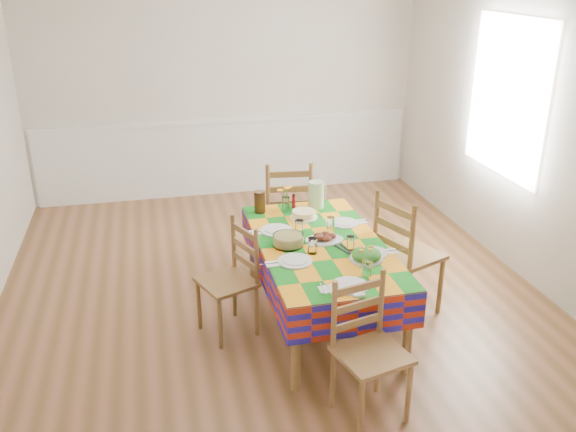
# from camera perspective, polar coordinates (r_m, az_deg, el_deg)

# --- Properties ---
(room) EXTENTS (4.58, 5.08, 2.78)m
(room) POSITION_cam_1_polar(r_m,az_deg,el_deg) (4.78, -1.85, 7.36)
(room) COLOR brown
(room) RESTS_ON ground
(wainscot) EXTENTS (4.41, 0.06, 0.92)m
(wainscot) POSITION_cam_1_polar(r_m,az_deg,el_deg) (7.38, -5.62, 5.78)
(wainscot) COLOR white
(wainscot) RESTS_ON room
(window_right) EXTENTS (0.00, 1.40, 1.40)m
(window_right) POSITION_cam_1_polar(r_m,az_deg,el_deg) (5.86, 19.79, 10.40)
(window_right) COLOR white
(window_right) RESTS_ON room
(dining_table) EXTENTS (0.92, 1.72, 0.67)m
(dining_table) POSITION_cam_1_polar(r_m,az_deg,el_deg) (4.60, 3.09, -3.34)
(dining_table) COLOR brown
(dining_table) RESTS_ON room
(setting_near_head) EXTENTS (0.40, 0.26, 0.12)m
(setting_near_head) POSITION_cam_1_polar(r_m,az_deg,el_deg) (4.02, 6.34, -5.91)
(setting_near_head) COLOR silver
(setting_near_head) RESTS_ON dining_table
(setting_left_near) EXTENTS (0.45, 0.27, 0.12)m
(setting_left_near) POSITION_cam_1_polar(r_m,az_deg,el_deg) (4.31, 1.19, -3.71)
(setting_left_near) COLOR silver
(setting_left_near) RESTS_ON dining_table
(setting_left_far) EXTENTS (0.46, 0.27, 0.12)m
(setting_left_far) POSITION_cam_1_polar(r_m,az_deg,el_deg) (4.72, -0.41, -1.25)
(setting_left_far) COLOR silver
(setting_left_far) RESTS_ON dining_table
(setting_right_near) EXTENTS (0.41, 0.24, 0.11)m
(setting_right_near) POSITION_cam_1_polar(r_m,az_deg,el_deg) (4.45, 7.26, -3.09)
(setting_right_near) COLOR silver
(setting_right_near) RESTS_ON dining_table
(setting_right_far) EXTENTS (0.42, 0.24, 0.11)m
(setting_right_far) POSITION_cam_1_polar(r_m,az_deg,el_deg) (4.86, 4.86, -0.66)
(setting_right_far) COLOR silver
(setting_right_far) RESTS_ON dining_table
(meat_platter) EXTENTS (0.30, 0.21, 0.06)m
(meat_platter) POSITION_cam_1_polar(r_m,az_deg,el_deg) (4.59, 3.41, -2.07)
(meat_platter) COLOR silver
(meat_platter) RESTS_ON dining_table
(salad_platter) EXTENTS (0.23, 0.23, 0.10)m
(salad_platter) POSITION_cam_1_polar(r_m,az_deg,el_deg) (4.32, 7.34, -3.65)
(salad_platter) COLOR silver
(salad_platter) RESTS_ON dining_table
(pasta_bowl) EXTENTS (0.23, 0.23, 0.08)m
(pasta_bowl) POSITION_cam_1_polar(r_m,az_deg,el_deg) (4.51, 0.01, -2.27)
(pasta_bowl) COLOR white
(pasta_bowl) RESTS_ON dining_table
(cake) EXTENTS (0.23, 0.23, 0.06)m
(cake) POSITION_cam_1_polar(r_m,az_deg,el_deg) (5.00, 1.49, 0.14)
(cake) COLOR silver
(cake) RESTS_ON dining_table
(serving_utensils) EXTENTS (0.12, 0.26, 0.01)m
(serving_utensils) POSITION_cam_1_polar(r_m,az_deg,el_deg) (4.51, 4.99, -2.89)
(serving_utensils) COLOR black
(serving_utensils) RESTS_ON dining_table
(flower_vase) EXTENTS (0.14, 0.11, 0.22)m
(flower_vase) POSITION_cam_1_polar(r_m,az_deg,el_deg) (5.13, -0.23, 1.52)
(flower_vase) COLOR white
(flower_vase) RESTS_ON dining_table
(hot_sauce) EXTENTS (0.03, 0.03, 0.13)m
(hot_sauce) POSITION_cam_1_polar(r_m,az_deg,el_deg) (5.19, 0.53, 1.42)
(hot_sauce) COLOR #AC0D17
(hot_sauce) RESTS_ON dining_table
(green_pitcher) EXTENTS (0.13, 0.13, 0.23)m
(green_pitcher) POSITION_cam_1_polar(r_m,az_deg,el_deg) (5.19, 2.64, 2.02)
(green_pitcher) COLOR #A1C58B
(green_pitcher) RESTS_ON dining_table
(tea_pitcher) EXTENTS (0.09, 0.09, 0.18)m
(tea_pitcher) POSITION_cam_1_polar(r_m,az_deg,el_deg) (5.09, -2.67, 1.32)
(tea_pitcher) COLOR #301C0A
(tea_pitcher) RESTS_ON dining_table
(name_card) EXTENTS (0.08, 0.02, 0.02)m
(name_card) POSITION_cam_1_polar(r_m,az_deg,el_deg) (3.88, 6.70, -7.39)
(name_card) COLOR silver
(name_card) RESTS_ON dining_table
(chair_near) EXTENTS (0.47, 0.46, 0.90)m
(chair_near) POSITION_cam_1_polar(r_m,az_deg,el_deg) (3.79, 7.50, -12.39)
(chair_near) COLOR brown
(chair_near) RESTS_ON room
(chair_far) EXTENTS (0.49, 0.47, 1.00)m
(chair_far) POSITION_cam_1_polar(r_m,az_deg,el_deg) (5.59, -0.03, 0.38)
(chair_far) COLOR brown
(chair_far) RESTS_ON room
(chair_left) EXTENTS (0.48, 0.49, 0.87)m
(chair_left) POSITION_cam_1_polar(r_m,az_deg,el_deg) (4.56, -5.34, -6.00)
(chair_left) COLOR brown
(chair_left) RESTS_ON room
(chair_right) EXTENTS (0.56, 0.57, 1.01)m
(chair_right) POSITION_cam_1_polar(r_m,az_deg,el_deg) (4.85, 10.87, -3.62)
(chair_right) COLOR brown
(chair_right) RESTS_ON room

